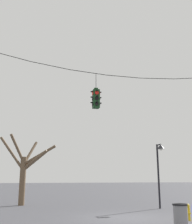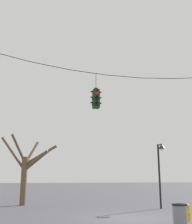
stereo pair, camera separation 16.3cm
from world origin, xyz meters
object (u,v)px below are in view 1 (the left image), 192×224
(traffic_light_near_right_pole, at_px, (96,99))
(trash_bin, at_px, (181,216))
(street_lamp, at_px, (160,159))
(fire_hydrant, at_px, (188,212))
(bare_tree, at_px, (25,168))

(traffic_light_near_right_pole, distance_m, trash_bin, 6.97)
(street_lamp, height_order, fire_hydrant, street_lamp)
(fire_hydrant, bearing_deg, trash_bin, -127.35)
(bare_tree, bearing_deg, street_lamp, -27.83)
(bare_tree, height_order, trash_bin, bare_tree)
(bare_tree, relative_size, trash_bin, 5.39)
(fire_hydrant, distance_m, trash_bin, 2.41)
(traffic_light_near_right_pole, distance_m, street_lamp, 6.64)
(traffic_light_near_right_pole, distance_m, bare_tree, 9.11)
(traffic_light_near_right_pole, height_order, trash_bin, traffic_light_near_right_pole)
(fire_hydrant, bearing_deg, bare_tree, 128.86)
(traffic_light_near_right_pole, relative_size, fire_hydrant, 2.54)
(street_lamp, relative_size, bare_tree, 0.82)
(traffic_light_near_right_pole, relative_size, street_lamp, 0.47)
(street_lamp, xyz_separation_m, bare_tree, (-8.54, 4.51, -0.56))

